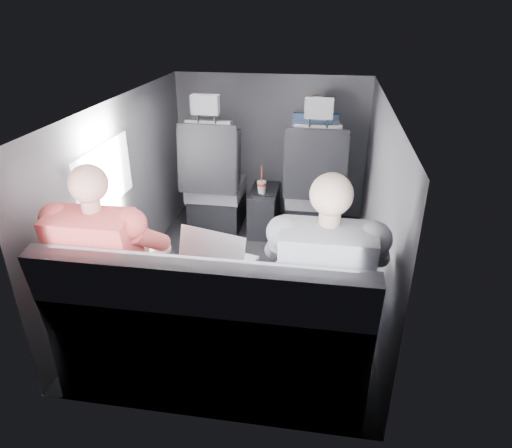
% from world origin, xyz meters
% --- Properties ---
extents(floor, '(2.60, 2.60, 0.00)m').
position_xyz_m(floor, '(0.00, 0.00, 0.00)').
color(floor, black).
rests_on(floor, ground).
extents(ceiling, '(2.60, 2.60, 0.00)m').
position_xyz_m(ceiling, '(0.00, 0.00, 1.35)').
color(ceiling, '#B2B2AD').
rests_on(ceiling, panel_back).
extents(panel_left, '(0.02, 2.60, 1.35)m').
position_xyz_m(panel_left, '(-0.90, 0.00, 0.68)').
color(panel_left, '#56565B').
rests_on(panel_left, floor).
extents(panel_right, '(0.02, 2.60, 1.35)m').
position_xyz_m(panel_right, '(0.90, 0.00, 0.68)').
color(panel_right, '#56565B').
rests_on(panel_right, floor).
extents(panel_front, '(1.80, 0.02, 1.35)m').
position_xyz_m(panel_front, '(0.00, 1.30, 0.68)').
color(panel_front, '#56565B').
rests_on(panel_front, floor).
extents(panel_back, '(1.80, 0.02, 1.35)m').
position_xyz_m(panel_back, '(0.00, -1.30, 0.68)').
color(panel_back, '#56565B').
rests_on(panel_back, floor).
extents(side_window, '(0.02, 0.75, 0.42)m').
position_xyz_m(side_window, '(-0.88, -0.30, 0.90)').
color(side_window, white).
rests_on(side_window, panel_left).
extents(seatbelt, '(0.35, 0.11, 0.59)m').
position_xyz_m(seatbelt, '(0.45, 0.67, 0.80)').
color(seatbelt, black).
rests_on(seatbelt, front_seat_right).
extents(front_seat_left, '(0.52, 0.58, 1.26)m').
position_xyz_m(front_seat_left, '(-0.45, 0.84, 0.40)').
color(front_seat_left, black).
rests_on(front_seat_left, floor).
extents(front_seat_right, '(0.52, 0.58, 1.26)m').
position_xyz_m(front_seat_right, '(0.45, 0.84, 0.40)').
color(front_seat_right, black).
rests_on(front_seat_right, floor).
extents(center_console, '(0.24, 0.48, 0.41)m').
position_xyz_m(center_console, '(0.00, 0.88, 0.20)').
color(center_console, black).
rests_on(center_console, floor).
extents(rear_bench, '(1.60, 0.57, 0.92)m').
position_xyz_m(rear_bench, '(0.00, -1.06, 0.31)').
color(rear_bench, '#5A595E').
rests_on(rear_bench, floor).
extents(soda_cup, '(0.08, 0.08, 0.25)m').
position_xyz_m(soda_cup, '(-0.01, 0.79, 0.46)').
color(soda_cup, white).
rests_on(soda_cup, center_console).
extents(laptop_white, '(0.39, 0.38, 0.26)m').
position_xyz_m(laptop_white, '(-0.55, -0.81, 0.64)').
color(laptop_white, white).
rests_on(laptop_white, passenger_rear_left).
extents(laptop_silver, '(0.44, 0.44, 0.27)m').
position_xyz_m(laptop_silver, '(-0.04, -0.78, 0.64)').
color(laptop_silver, silver).
rests_on(laptop_silver, rear_bench).
extents(laptop_black, '(0.37, 0.35, 0.25)m').
position_xyz_m(laptop_black, '(0.59, -0.81, 0.63)').
color(laptop_black, black).
rests_on(laptop_black, passenger_rear_right).
extents(passenger_rear_left, '(0.52, 0.64, 1.26)m').
position_xyz_m(passenger_rear_left, '(-0.55, -0.97, 0.64)').
color(passenger_rear_left, '#2E2E32').
rests_on(passenger_rear_left, rear_bench).
extents(passenger_rear_right, '(0.54, 0.65, 1.28)m').
position_xyz_m(passenger_rear_right, '(0.56, -0.97, 0.65)').
color(passenger_rear_right, navy).
rests_on(passenger_rear_right, rear_bench).
extents(passenger_front_right, '(0.39, 0.39, 0.78)m').
position_xyz_m(passenger_front_right, '(0.42, 1.10, 0.75)').
color(passenger_front_right, navy).
rests_on(passenger_front_right, front_seat_right).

